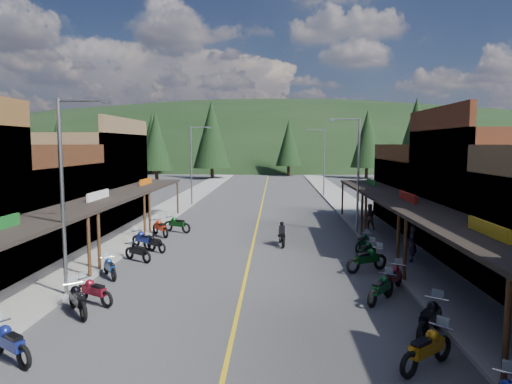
# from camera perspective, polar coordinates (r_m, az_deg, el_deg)

# --- Properties ---
(ground) EXTENTS (220.00, 220.00, 0.00)m
(ground) POSITION_cam_1_polar(r_m,az_deg,el_deg) (24.51, -0.88, -8.70)
(ground) COLOR #38383A
(ground) RESTS_ON ground
(centerline) EXTENTS (0.15, 90.00, 0.01)m
(centerline) POSITION_cam_1_polar(r_m,az_deg,el_deg) (44.13, 0.61, -2.09)
(centerline) COLOR gold
(centerline) RESTS_ON ground
(sidewalk_west) EXTENTS (3.40, 94.00, 0.15)m
(sidewalk_west) POSITION_cam_1_polar(r_m,az_deg,el_deg) (45.23, -10.48, -1.90)
(sidewalk_west) COLOR gray
(sidewalk_west) RESTS_ON ground
(sidewalk_east) EXTENTS (3.40, 94.00, 0.15)m
(sidewalk_east) POSITION_cam_1_polar(r_m,az_deg,el_deg) (44.70, 11.84, -2.03)
(sidewalk_east) COLOR gray
(sidewalk_east) RESTS_ON ground
(shop_west_2) EXTENTS (10.90, 9.00, 6.20)m
(shop_west_2) POSITION_cam_1_polar(r_m,az_deg,el_deg) (29.76, -28.16, -1.82)
(shop_west_2) COLOR #3F2111
(shop_west_2) RESTS_ON ground
(shop_west_3) EXTENTS (10.90, 10.20, 8.20)m
(shop_west_3) POSITION_cam_1_polar(r_m,az_deg,el_deg) (38.20, -20.97, 1.55)
(shop_west_3) COLOR brown
(shop_west_3) RESTS_ON ground
(shop_east_2) EXTENTS (10.90, 9.00, 8.20)m
(shop_east_2) POSITION_cam_1_polar(r_m,az_deg,el_deg) (28.37, 28.35, -0.18)
(shop_east_2) COLOR #562B19
(shop_east_2) RESTS_ON ground
(shop_east_3) EXTENTS (10.90, 10.20, 6.20)m
(shop_east_3) POSITION_cam_1_polar(r_m,az_deg,el_deg) (37.28, 21.81, -0.10)
(shop_east_3) COLOR #4C2D16
(shop_east_3) RESTS_ON ground
(streetlight_0) EXTENTS (2.16, 0.18, 8.00)m
(streetlight_0) POSITION_cam_1_polar(r_m,az_deg,el_deg) (19.61, -22.71, 0.40)
(streetlight_0) COLOR gray
(streetlight_0) RESTS_ON ground
(streetlight_1) EXTENTS (2.16, 0.18, 8.00)m
(streetlight_1) POSITION_cam_1_polar(r_m,az_deg,el_deg) (46.45, -7.92, 3.78)
(streetlight_1) COLOR gray
(streetlight_1) RESTS_ON ground
(streetlight_2) EXTENTS (2.16, 0.18, 8.00)m
(streetlight_2) POSITION_cam_1_polar(r_m,az_deg,el_deg) (32.20, 12.41, 2.73)
(streetlight_2) COLOR gray
(streetlight_2) RESTS_ON ground
(streetlight_3) EXTENTS (2.16, 0.18, 8.00)m
(streetlight_3) POSITION_cam_1_polar(r_m,az_deg,el_deg) (53.98, 8.37, 4.07)
(streetlight_3) COLOR gray
(streetlight_3) RESTS_ON ground
(ridge_hill) EXTENTS (310.00, 140.00, 60.00)m
(ridge_hill) POSITION_cam_1_polar(r_m,az_deg,el_deg) (158.79, 1.92, 3.75)
(ridge_hill) COLOR black
(ridge_hill) RESTS_ON ground
(pine_0) EXTENTS (5.04, 5.04, 11.00)m
(pine_0) POSITION_cam_1_polar(r_m,az_deg,el_deg) (95.13, -23.48, 5.67)
(pine_0) COLOR black
(pine_0) RESTS_ON ground
(pine_1) EXTENTS (5.88, 5.88, 12.50)m
(pine_1) POSITION_cam_1_polar(r_m,az_deg,el_deg) (97.05, -12.82, 6.45)
(pine_1) COLOR black
(pine_1) RESTS_ON ground
(pine_2) EXTENTS (6.72, 6.72, 14.00)m
(pine_2) POSITION_cam_1_polar(r_m,az_deg,el_deg) (82.47, -5.55, 7.20)
(pine_2) COLOR black
(pine_2) RESTS_ON ground
(pine_3) EXTENTS (5.04, 5.04, 11.00)m
(pine_3) POSITION_cam_1_polar(r_m,az_deg,el_deg) (89.71, 4.12, 6.15)
(pine_3) COLOR black
(pine_3) RESTS_ON ground
(pine_4) EXTENTS (5.88, 5.88, 12.50)m
(pine_4) POSITION_cam_1_polar(r_m,az_deg,el_deg) (85.31, 13.75, 6.52)
(pine_4) COLOR black
(pine_4) RESTS_ON ground
(pine_5) EXTENTS (6.72, 6.72, 14.00)m
(pine_5) POSITION_cam_1_polar(r_m,az_deg,el_deg) (101.09, 21.39, 6.60)
(pine_5) COLOR black
(pine_5) RESTS_ON ground
(pine_7) EXTENTS (5.88, 5.88, 12.50)m
(pine_7) POSITION_cam_1_polar(r_m,az_deg,el_deg) (105.11, -16.20, 6.32)
(pine_7) COLOR black
(pine_7) RESTS_ON ground
(pine_8) EXTENTS (4.48, 4.48, 10.00)m
(pine_8) POSITION_cam_1_polar(r_m,az_deg,el_deg) (67.82, -17.83, 5.51)
(pine_8) COLOR black
(pine_8) RESTS_ON ground
(pine_9) EXTENTS (4.93, 4.93, 10.80)m
(pine_9) POSITION_cam_1_polar(r_m,az_deg,el_deg) (72.30, 20.76, 5.74)
(pine_9) COLOR black
(pine_9) RESTS_ON ground
(pine_10) EXTENTS (5.38, 5.38, 11.60)m
(pine_10) POSITION_cam_1_polar(r_m,az_deg,el_deg) (76.17, -12.39, 6.29)
(pine_10) COLOR black
(pine_10) RESTS_ON ground
(pine_11) EXTENTS (5.82, 5.82, 12.40)m
(pine_11) POSITION_cam_1_polar(r_m,az_deg,el_deg) (64.43, 19.35, 6.53)
(pine_11) COLOR black
(pine_11) RESTS_ON ground
(bike_west_3) EXTENTS (2.22, 1.82, 1.25)m
(bike_west_3) POSITION_cam_1_polar(r_m,az_deg,el_deg) (15.38, -28.45, -16.07)
(bike_west_3) COLOR navy
(bike_west_3) RESTS_ON ground
(bike_west_4) EXTENTS (1.89, 2.16, 1.24)m
(bike_west_4) POSITION_cam_1_polar(r_m,az_deg,el_deg) (18.26, -21.40, -12.28)
(bike_west_4) COLOR black
(bike_west_4) RESTS_ON ground
(bike_west_5) EXTENTS (2.10, 1.61, 1.16)m
(bike_west_5) POSITION_cam_1_polar(r_m,az_deg,el_deg) (19.17, -19.60, -11.45)
(bike_west_5) COLOR maroon
(bike_west_5) RESTS_ON ground
(bike_west_6) EXTENTS (1.57, 1.88, 1.06)m
(bike_west_6) POSITION_cam_1_polar(r_m,az_deg,el_deg) (22.59, -17.81, -8.87)
(bike_west_6) COLOR navy
(bike_west_6) RESTS_ON ground
(bike_west_7) EXTENTS (2.03, 1.71, 1.15)m
(bike_west_7) POSITION_cam_1_polar(r_m,az_deg,el_deg) (25.24, -14.56, -7.11)
(bike_west_7) COLOR black
(bike_west_7) RESTS_ON ground
(bike_west_8) EXTENTS (1.92, 1.67, 1.10)m
(bike_west_8) POSITION_cam_1_polar(r_m,az_deg,el_deg) (27.22, -12.59, -6.16)
(bike_west_8) COLOR black
(bike_west_8) RESTS_ON ground
(bike_west_9) EXTENTS (2.19, 1.96, 1.26)m
(bike_west_9) POSITION_cam_1_polar(r_m,az_deg,el_deg) (27.95, -13.89, -5.70)
(bike_west_9) COLOR navy
(bike_west_9) RESTS_ON ground
(bike_west_10) EXTENTS (2.01, 2.27, 1.31)m
(bike_west_10) POSITION_cam_1_polar(r_m,az_deg,el_deg) (31.59, -11.87, -4.27)
(bike_west_10) COLOR red
(bike_west_10) RESTS_ON ground
(bike_west_11) EXTENTS (2.36, 1.73, 1.30)m
(bike_west_11) POSITION_cam_1_polar(r_m,az_deg,el_deg) (32.75, -9.84, -3.88)
(bike_west_11) COLOR #0E4616
(bike_west_11) RESTS_ON ground
(bike_east_3) EXTENTS (2.24, 2.04, 1.30)m
(bike_east_3) POSITION_cam_1_polar(r_m,az_deg,el_deg) (14.09, 20.59, -17.66)
(bike_east_3) COLOR #A46A0B
(bike_east_3) RESTS_ON ground
(bike_east_4) EXTENTS (1.96, 2.36, 1.33)m
(bike_east_4) POSITION_cam_1_polar(r_m,az_deg,el_deg) (16.27, 20.92, -14.35)
(bike_east_4) COLOR black
(bike_east_4) RESTS_ON ground
(bike_east_5) EXTENTS (1.87, 2.14, 1.23)m
(bike_east_5) POSITION_cam_1_polar(r_m,az_deg,el_deg) (18.97, 15.36, -11.40)
(bike_east_5) COLOR #0E461E
(bike_east_5) RESTS_ON ground
(bike_east_6) EXTENTS (1.75, 2.22, 1.24)m
(bike_east_6) POSITION_cam_1_polar(r_m,az_deg,el_deg) (20.48, 16.77, -10.13)
(bike_east_6) COLOR maroon
(bike_east_6) RESTS_ON ground
(bike_east_7) EXTENTS (2.44, 1.82, 1.34)m
(bike_east_7) POSITION_cam_1_polar(r_m,az_deg,el_deg) (23.14, 13.71, -8.04)
(bike_east_7) COLOR #0D4216
(bike_east_7) RESTS_ON ground
(bike_east_8) EXTENTS (1.78, 2.01, 1.16)m
(bike_east_8) POSITION_cam_1_polar(r_m,az_deg,el_deg) (25.20, 13.64, -7.10)
(bike_east_8) COLOR #0A3613
(bike_east_8) RESTS_ON ground
(bike_east_9) EXTENTS (1.65, 2.10, 1.17)m
(bike_east_9) POSITION_cam_1_polar(r_m,az_deg,el_deg) (27.45, 13.20, -6.00)
(bike_east_9) COLOR #0B3922
(bike_east_9) RESTS_ON ground
(rider_on_bike) EXTENTS (0.90, 2.09, 1.54)m
(rider_on_bike) POSITION_cam_1_polar(r_m,az_deg,el_deg) (28.19, 3.24, -5.47)
(rider_on_bike) COLOR black
(rider_on_bike) RESTS_ON ground
(pedestrian_east_a) EXTENTS (0.60, 0.78, 1.91)m
(pedestrian_east_a) POSITION_cam_1_polar(r_m,az_deg,el_deg) (25.03, 18.91, -6.11)
(pedestrian_east_a) COLOR #262030
(pedestrian_east_a) RESTS_ON sidewalk_east
(pedestrian_east_b) EXTENTS (0.90, 0.52, 1.85)m
(pedestrian_east_b) POSITION_cam_1_polar(r_m,az_deg,el_deg) (33.41, 13.96, -3.03)
(pedestrian_east_b) COLOR brown
(pedestrian_east_b) RESTS_ON sidewalk_east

